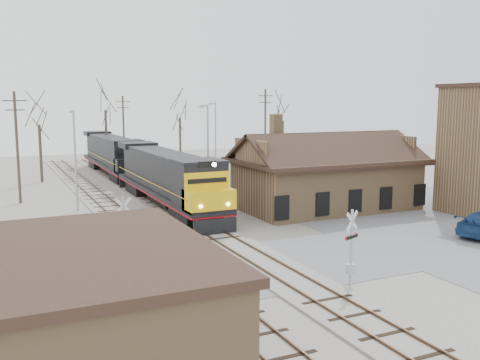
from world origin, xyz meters
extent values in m
plane|color=#9E998F|center=(0.00, 0.00, 0.00)|extent=(140.00, 140.00, 0.00)
cube|color=slate|center=(0.00, 0.00, 0.01)|extent=(60.00, 9.00, 0.03)
cube|color=slate|center=(18.00, 4.00, 0.02)|extent=(22.00, 26.00, 0.03)
cube|color=#9E998F|center=(0.00, 15.00, 0.06)|extent=(3.40, 90.00, 0.12)
cube|color=#473323|center=(-0.72, 15.00, 0.17)|extent=(0.08, 90.00, 0.14)
cube|color=#473323|center=(0.72, 15.00, 0.17)|extent=(0.08, 90.00, 0.14)
cube|color=#9E998F|center=(-4.50, 15.00, 0.06)|extent=(3.40, 90.00, 0.12)
cube|color=#473323|center=(-5.22, 15.00, 0.17)|extent=(0.08, 90.00, 0.14)
cube|color=#473323|center=(-3.78, 15.00, 0.17)|extent=(0.08, 90.00, 0.14)
cube|color=#9A754F|center=(12.00, 12.00, 2.00)|extent=(14.00, 8.00, 4.00)
cube|color=black|center=(12.00, 12.00, 4.10)|extent=(15.20, 9.20, 0.30)
cube|color=black|center=(12.00, 9.70, 5.10)|extent=(15.00, 4.71, 2.66)
cube|color=black|center=(12.00, 14.30, 5.10)|extent=(15.00, 4.71, 2.66)
cube|color=#9A754F|center=(8.00, 13.50, 6.80)|extent=(0.80, 0.80, 2.20)
cube|color=#9A754F|center=(-13.00, -8.00, 2.00)|extent=(12.00, 10.00, 4.00)
cube|color=black|center=(-13.00, -8.00, 4.15)|extent=(12.40, 10.40, 0.30)
cube|color=black|center=(0.00, 11.15, 0.60)|extent=(2.73, 4.36, 1.09)
cube|color=black|center=(0.00, 25.32, 0.60)|extent=(2.73, 4.36, 1.09)
cube|color=black|center=(0.00, 18.24, 1.47)|extent=(3.27, 21.80, 0.38)
cube|color=maroon|center=(0.00, 18.24, 1.23)|extent=(3.29, 21.80, 0.13)
cube|color=black|center=(0.00, 19.60, 3.16)|extent=(2.83, 15.81, 3.05)
cube|color=black|center=(0.00, 10.17, 3.16)|extent=(3.27, 3.05, 3.05)
cube|color=yellow|center=(0.00, 8.32, 2.24)|extent=(3.27, 1.96, 1.53)
cube|color=black|center=(0.00, 7.23, 0.60)|extent=(3.05, 0.25, 1.09)
cylinder|color=#FFF2CC|center=(0.00, 7.31, 4.80)|extent=(0.31, 0.10, 0.31)
cube|color=black|center=(0.00, 33.46, 0.60)|extent=(2.73, 4.36, 1.09)
cube|color=black|center=(0.00, 47.63, 0.60)|extent=(2.73, 4.36, 1.09)
cube|color=black|center=(0.00, 40.54, 1.47)|extent=(3.27, 21.80, 0.38)
cube|color=maroon|center=(0.00, 40.54, 1.23)|extent=(3.29, 21.80, 0.13)
cube|color=black|center=(0.00, 41.91, 3.16)|extent=(2.83, 15.81, 3.05)
cube|color=black|center=(0.00, 32.47, 3.16)|extent=(3.27, 3.05, 3.05)
cube|color=black|center=(0.00, 30.62, 2.24)|extent=(3.27, 1.96, 1.53)
cube|color=black|center=(0.00, 29.54, 0.60)|extent=(3.05, 0.25, 1.09)
cylinder|color=#A5A8AD|center=(2.20, -4.69, 1.89)|extent=(0.13, 0.13, 3.78)
cube|color=silver|center=(2.20, -4.69, 3.22)|extent=(0.93, 0.41, 0.99)
cube|color=silver|center=(2.20, -4.69, 3.22)|extent=(0.93, 0.41, 0.99)
cube|color=black|center=(2.20, -4.69, 2.46)|extent=(0.85, 0.46, 0.14)
cylinder|color=#B20C0C|center=(1.81, -4.85, 2.46)|extent=(0.24, 0.16, 0.23)
cylinder|color=#B20C0C|center=(2.60, -4.53, 2.46)|extent=(0.24, 0.16, 0.23)
cube|color=#A5A8AD|center=(2.20, -4.69, 0.85)|extent=(0.38, 0.28, 0.47)
cylinder|color=#A5A8AD|center=(-6.76, 4.25, 1.84)|extent=(0.13, 0.13, 3.67)
cube|color=silver|center=(-6.76, 4.25, 3.12)|extent=(0.96, 0.07, 0.96)
cube|color=silver|center=(-6.76, 4.25, 3.12)|extent=(0.96, 0.07, 0.96)
cube|color=black|center=(-6.76, 4.25, 2.39)|extent=(0.83, 0.17, 0.14)
cylinder|color=#B20C0C|center=(-6.35, 4.24, 2.39)|extent=(0.22, 0.09, 0.22)
cylinder|color=#B20C0C|center=(-7.17, 4.26, 2.39)|extent=(0.22, 0.09, 0.22)
cube|color=#A5A8AD|center=(-6.76, 4.25, 0.83)|extent=(0.37, 0.28, 0.46)
cylinder|color=#A5A8AD|center=(-7.12, 19.77, 4.12)|extent=(0.18, 0.18, 8.25)
cylinder|color=#A5A8AD|center=(-7.12, 20.67, 8.15)|extent=(0.12, 1.80, 0.12)
cube|color=#A5A8AD|center=(-7.12, 21.47, 8.05)|extent=(0.25, 0.50, 0.12)
cylinder|color=#A5A8AD|center=(4.35, 19.47, 4.32)|extent=(0.18, 0.18, 8.64)
cylinder|color=#A5A8AD|center=(4.35, 20.37, 8.54)|extent=(0.12, 1.80, 0.12)
cube|color=#A5A8AD|center=(4.35, 21.17, 8.44)|extent=(0.25, 0.50, 0.12)
cylinder|color=#A5A8AD|center=(10.73, 33.19, 4.42)|extent=(0.18, 0.18, 8.84)
cylinder|color=#A5A8AD|center=(10.73, 34.09, 8.74)|extent=(0.12, 1.80, 0.12)
cube|color=#A5A8AD|center=(10.73, 34.89, 8.64)|extent=(0.25, 0.50, 0.12)
cylinder|color=#382D23|center=(-11.22, 25.35, 4.90)|extent=(0.24, 0.24, 9.80)
cube|color=#382D23|center=(-11.22, 25.35, 9.00)|extent=(2.00, 0.10, 0.10)
cube|color=#382D23|center=(-11.22, 25.35, 8.20)|extent=(1.60, 0.10, 0.10)
cylinder|color=#382D23|center=(3.16, 47.63, 4.86)|extent=(0.24, 0.24, 9.73)
cube|color=#382D23|center=(3.16, 47.63, 8.93)|extent=(2.00, 0.10, 0.10)
cube|color=#382D23|center=(3.16, 47.63, 8.13)|extent=(1.60, 0.10, 0.10)
cylinder|color=#382D23|center=(16.69, 31.99, 5.21)|extent=(0.24, 0.24, 10.42)
cube|color=#382D23|center=(16.69, 31.99, 9.62)|extent=(2.00, 0.10, 0.10)
cube|color=#382D23|center=(16.69, 31.99, 8.82)|extent=(1.60, 0.10, 0.10)
cylinder|color=#382D23|center=(-8.37, 37.87, 3.21)|extent=(0.32, 0.32, 6.42)
cylinder|color=#382D23|center=(0.58, 46.53, 3.93)|extent=(0.32, 0.32, 7.86)
cylinder|color=#382D23|center=(10.17, 44.54, 3.38)|extent=(0.32, 0.32, 6.77)
cylinder|color=#382D23|center=(22.46, 37.89, 3.22)|extent=(0.32, 0.32, 6.43)
camera|label=1|loc=(-13.20, -25.08, 8.85)|focal=40.00mm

